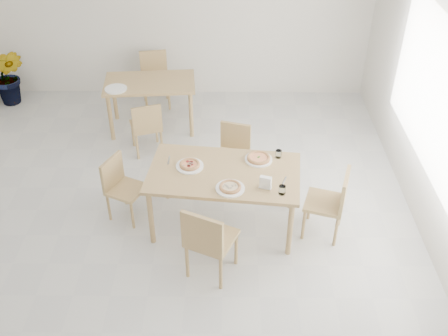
{
  "coord_description": "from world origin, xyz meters",
  "views": [
    {
      "loc": [
        0.81,
        -4.35,
        4.12
      ],
      "look_at": [
        0.76,
        0.22,
        0.8
      ],
      "focal_mm": 42.0,
      "sensor_mm": 36.0,
      "label": 1
    }
  ],
  "objects_px": {
    "pizza_margherita": "(259,158)",
    "tumbler_b": "(278,154)",
    "plate_empty": "(116,89)",
    "chair_east": "(332,200)",
    "chair_back_s": "(147,125)",
    "tumbler_a": "(282,190)",
    "main_table": "(224,177)",
    "potted_plant": "(9,77)",
    "pizza_pepperoni": "(190,164)",
    "chair_south": "(208,239)",
    "chair_back_n": "(155,75)",
    "chair_west": "(121,184)",
    "napkin_holder": "(265,183)",
    "plate_mushroom": "(230,188)",
    "plate_pepperoni": "(190,166)",
    "chair_north": "(233,150)",
    "plate_margherita": "(259,159)",
    "pizza_mushroom": "(230,187)",
    "second_table": "(150,88)"
  },
  "relations": [
    {
      "from": "chair_west",
      "to": "plate_margherita",
      "type": "xyz_separation_m",
      "value": [
        1.57,
        0.06,
        0.31
      ]
    },
    {
      "from": "tumbler_b",
      "to": "napkin_holder",
      "type": "xyz_separation_m",
      "value": [
        -0.18,
        -0.57,
        0.02
      ]
    },
    {
      "from": "pizza_pepperoni",
      "to": "pizza_mushroom",
      "type": "bearing_deg",
      "value": -41.51
    },
    {
      "from": "plate_margherita",
      "to": "plate_mushroom",
      "type": "relative_size",
      "value": 1.02
    },
    {
      "from": "chair_west",
      "to": "chair_back_n",
      "type": "relative_size",
      "value": 0.91
    },
    {
      "from": "chair_east",
      "to": "plate_mushroom",
      "type": "xyz_separation_m",
      "value": [
        -1.12,
        -0.16,
        0.27
      ]
    },
    {
      "from": "chair_west",
      "to": "second_table",
      "type": "bearing_deg",
      "value": 22.11
    },
    {
      "from": "chair_east",
      "to": "plate_mushroom",
      "type": "bearing_deg",
      "value": -64.45
    },
    {
      "from": "plate_mushroom",
      "to": "chair_back_n",
      "type": "xyz_separation_m",
      "value": [
        -1.18,
        3.21,
        -0.27
      ]
    },
    {
      "from": "pizza_margherita",
      "to": "plate_empty",
      "type": "height_order",
      "value": "pizza_margherita"
    },
    {
      "from": "main_table",
      "to": "potted_plant",
      "type": "height_order",
      "value": "potted_plant"
    },
    {
      "from": "pizza_pepperoni",
      "to": "tumbler_b",
      "type": "relative_size",
      "value": 3.06
    },
    {
      "from": "pizza_margherita",
      "to": "tumbler_b",
      "type": "distance_m",
      "value": 0.23
    },
    {
      "from": "main_table",
      "to": "plate_empty",
      "type": "relative_size",
      "value": 5.64
    },
    {
      "from": "plate_margherita",
      "to": "pizza_mushroom",
      "type": "distance_m",
      "value": 0.62
    },
    {
      "from": "pizza_mushroom",
      "to": "tumbler_b",
      "type": "xyz_separation_m",
      "value": [
        0.54,
        0.59,
        0.01
      ]
    },
    {
      "from": "chair_south",
      "to": "pizza_pepperoni",
      "type": "relative_size",
      "value": 3.23
    },
    {
      "from": "plate_empty",
      "to": "main_table",
      "type": "bearing_deg",
      "value": -51.45
    },
    {
      "from": "tumbler_a",
      "to": "plate_empty",
      "type": "distance_m",
      "value": 3.11
    },
    {
      "from": "potted_plant",
      "to": "chair_west",
      "type": "bearing_deg",
      "value": -50.69
    },
    {
      "from": "plate_pepperoni",
      "to": "pizza_margherita",
      "type": "relative_size",
      "value": 0.88
    },
    {
      "from": "chair_north",
      "to": "plate_pepperoni",
      "type": "bearing_deg",
      "value": -106.31
    },
    {
      "from": "chair_east",
      "to": "plate_margherita",
      "type": "height_order",
      "value": "chair_east"
    },
    {
      "from": "chair_south",
      "to": "chair_west",
      "type": "bearing_deg",
      "value": -18.56
    },
    {
      "from": "pizza_pepperoni",
      "to": "main_table",
      "type": "bearing_deg",
      "value": -13.36
    },
    {
      "from": "chair_south",
      "to": "chair_east",
      "type": "bearing_deg",
      "value": -129.41
    },
    {
      "from": "tumbler_a",
      "to": "plate_empty",
      "type": "xyz_separation_m",
      "value": [
        -2.12,
        2.28,
        -0.04
      ]
    },
    {
      "from": "chair_east",
      "to": "chair_back_s",
      "type": "bearing_deg",
      "value": -107.88
    },
    {
      "from": "chair_west",
      "to": "potted_plant",
      "type": "xyz_separation_m",
      "value": [
        -2.22,
        2.71,
        0.02
      ]
    },
    {
      "from": "pizza_margherita",
      "to": "chair_back_s",
      "type": "bearing_deg",
      "value": 139.65
    },
    {
      "from": "pizza_margherita",
      "to": "napkin_holder",
      "type": "height_order",
      "value": "napkin_holder"
    },
    {
      "from": "main_table",
      "to": "chair_south",
      "type": "height_order",
      "value": "chair_south"
    },
    {
      "from": "chair_east",
      "to": "pizza_pepperoni",
      "type": "distance_m",
      "value": 1.61
    },
    {
      "from": "chair_south",
      "to": "chair_back_n",
      "type": "xyz_separation_m",
      "value": [
        -0.96,
        3.71,
        -0.03
      ]
    },
    {
      "from": "chair_east",
      "to": "pizza_margherita",
      "type": "relative_size",
      "value": 2.43
    },
    {
      "from": "chair_back_n",
      "to": "potted_plant",
      "type": "height_order",
      "value": "potted_plant"
    },
    {
      "from": "pizza_margherita",
      "to": "pizza_pepperoni",
      "type": "relative_size",
      "value": 1.25
    },
    {
      "from": "main_table",
      "to": "plate_pepperoni",
      "type": "distance_m",
      "value": 0.4
    },
    {
      "from": "potted_plant",
      "to": "chair_north",
      "type": "bearing_deg",
      "value": -29.72
    },
    {
      "from": "plate_pepperoni",
      "to": "chair_back_n",
      "type": "xyz_separation_m",
      "value": [
        -0.74,
        2.82,
        -0.27
      ]
    },
    {
      "from": "plate_pepperoni",
      "to": "pizza_margherita",
      "type": "xyz_separation_m",
      "value": [
        0.76,
        0.14,
        0.02
      ]
    },
    {
      "from": "chair_north",
      "to": "tumbler_a",
      "type": "distance_m",
      "value": 1.38
    },
    {
      "from": "main_table",
      "to": "plate_mushroom",
      "type": "distance_m",
      "value": 0.32
    },
    {
      "from": "plate_mushroom",
      "to": "pizza_pepperoni",
      "type": "distance_m",
      "value": 0.59
    },
    {
      "from": "pizza_margherita",
      "to": "napkin_holder",
      "type": "bearing_deg",
      "value": -84.75
    },
    {
      "from": "plate_empty",
      "to": "tumbler_a",
      "type": "bearing_deg",
      "value": -47.07
    },
    {
      "from": "plate_margherita",
      "to": "chair_back_s",
      "type": "bearing_deg",
      "value": 139.65
    },
    {
      "from": "chair_north",
      "to": "tumbler_a",
      "type": "height_order",
      "value": "tumbler_a"
    },
    {
      "from": "plate_pepperoni",
      "to": "tumbler_a",
      "type": "xyz_separation_m",
      "value": [
        0.98,
        -0.46,
        0.04
      ]
    },
    {
      "from": "pizza_margherita",
      "to": "chair_back_s",
      "type": "height_order",
      "value": "pizza_margherita"
    }
  ]
}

